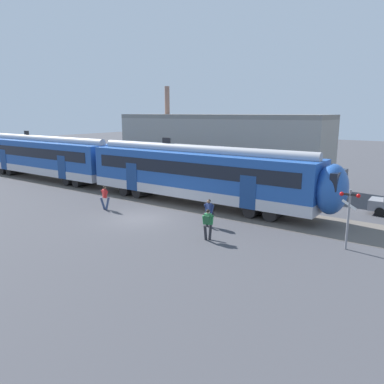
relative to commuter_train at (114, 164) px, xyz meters
name	(u,v)px	position (x,y,z in m)	size (l,w,h in m)	color
ground_plane	(141,218)	(7.84, -5.12, -2.25)	(160.00, 160.00, 0.00)	#424247
track_bed	(96,187)	(-2.48, 0.00, -2.25)	(80.00, 4.40, 0.01)	#605951
commuter_train	(114,164)	(0.00, 0.00, 0.00)	(38.05, 3.07, 4.73)	silver
pedestrian_red	(105,196)	(4.31, -4.92, -1.29)	(0.66, 0.54, 1.67)	navy
pedestrian_navy	(209,210)	(12.33, -4.10, -1.26)	(0.64, 0.58, 1.67)	#28282D
pedestrian_green	(208,222)	(13.52, -6.10, -1.26)	(0.53, 0.70, 1.67)	#28282D
crossing_signal	(349,210)	(19.79, -3.33, -0.24)	(0.96, 0.22, 3.00)	gray
background_building	(218,148)	(4.90, 8.97, 0.95)	(20.82, 5.00, 9.20)	gray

